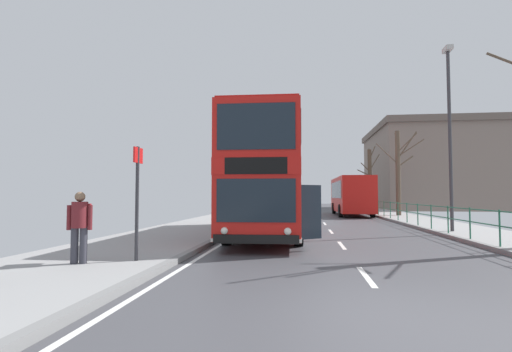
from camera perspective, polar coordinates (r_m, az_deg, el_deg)
ground at (r=5.68m, az=12.86°, el=-19.14°), size 15.80×140.00×0.20m
double_decker_bus_main at (r=15.39m, az=1.78°, el=-0.31°), size 3.35×10.22×4.44m
background_bus_far_lane at (r=32.12m, az=13.96°, el=-2.73°), size 2.67×9.19×3.05m
pedestrian_railing_far_kerb at (r=19.85m, az=23.72°, el=-4.86°), size 0.05×34.02×1.08m
pedestrian_with_backpack at (r=9.35m, az=-24.70°, el=-6.20°), size 0.55×0.58×1.57m
bus_stop_sign_near at (r=9.27m, az=-17.24°, el=-2.00°), size 0.08×0.44×2.62m
street_lamp_far_side at (r=18.24m, az=26.84°, el=6.98°), size 0.28×0.60×7.82m
bare_tree_far_00 at (r=30.71m, az=20.44°, el=0.83°), size 3.38×2.58×6.46m
bare_tree_far_01 at (r=39.86m, az=16.57°, el=-0.38°), size 2.33×1.49×6.48m
background_building_00 at (r=50.99m, az=24.15°, el=1.11°), size 12.94×16.78×9.86m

